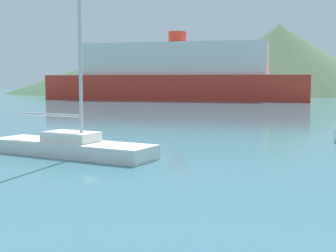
% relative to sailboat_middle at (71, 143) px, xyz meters
% --- Properties ---
extents(sailboat_middle, '(6.35, 2.22, 10.13)m').
position_rel_sailboat_middle_xyz_m(sailboat_middle, '(0.00, 0.00, 0.00)').
color(sailboat_middle, white).
rests_on(sailboat_middle, ground_plane).
extents(ferry_distant, '(34.77, 14.10, 8.93)m').
position_rel_sailboat_middle_xyz_m(ferry_distant, '(-13.33, 44.87, 2.79)').
color(ferry_distant, red).
rests_on(ferry_distant, ground_plane).
extents(hill_west, '(38.28, 38.28, 6.44)m').
position_rel_sailboat_middle_xyz_m(hill_west, '(-37.53, 68.08, 2.80)').
color(hill_west, '#38563D').
rests_on(hill_west, ground_plane).
extents(hill_central, '(37.82, 37.82, 12.50)m').
position_rel_sailboat_middle_xyz_m(hill_central, '(-4.29, 72.43, 5.83)').
color(hill_central, '#4C6647').
rests_on(hill_central, ground_plane).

